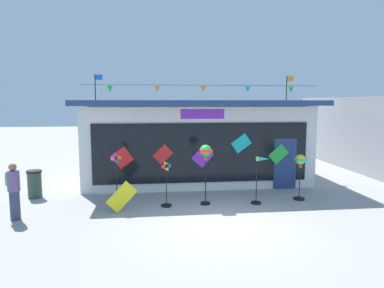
% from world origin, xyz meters
% --- Properties ---
extents(ground_plane, '(80.00, 80.00, 0.00)m').
position_xyz_m(ground_plane, '(0.00, 0.00, 0.00)').
color(ground_plane, '#9E9B99').
extents(kite_shop_building, '(9.57, 6.09, 4.61)m').
position_xyz_m(kite_shop_building, '(0.06, 6.28, 1.76)').
color(kite_shop_building, silver).
rests_on(kite_shop_building, ground_plane).
extents(wind_spinner_far_left, '(0.34, 0.34, 1.81)m').
position_xyz_m(wind_spinner_far_left, '(-3.00, 1.88, 1.01)').
color(wind_spinner_far_left, black).
rests_on(wind_spinner_far_left, ground_plane).
extents(wind_spinner_left, '(0.35, 0.35, 1.52)m').
position_xyz_m(wind_spinner_left, '(-1.40, 1.84, 0.82)').
color(wind_spinner_left, black).
rests_on(wind_spinner_left, ground_plane).
extents(wind_spinner_center_left, '(0.41, 0.41, 2.02)m').
position_xyz_m(wind_spinner_center_left, '(-0.09, 1.96, 1.67)').
color(wind_spinner_center_left, black).
rests_on(wind_spinner_center_left, ground_plane).
extents(wind_spinner_center_right, '(0.60, 0.35, 1.62)m').
position_xyz_m(wind_spinner_center_right, '(1.75, 1.82, 0.98)').
color(wind_spinner_center_right, black).
rests_on(wind_spinner_center_right, ground_plane).
extents(wind_spinner_right, '(0.39, 0.39, 1.61)m').
position_xyz_m(wind_spinner_right, '(3.29, 2.13, 1.22)').
color(wind_spinner_right, black).
rests_on(wind_spinner_right, ground_plane).
extents(person_near_camera, '(0.45, 0.47, 1.68)m').
position_xyz_m(person_near_camera, '(-5.86, 1.10, 0.89)').
color(person_near_camera, '#333D56').
rests_on(person_near_camera, ground_plane).
extents(trash_bin, '(0.52, 0.52, 1.00)m').
position_xyz_m(trash_bin, '(-6.06, 3.44, 0.51)').
color(trash_bin, '#2D4238').
rests_on(trash_bin, ground_plane).
extents(display_kite_on_ground, '(0.97, 0.31, 0.97)m').
position_xyz_m(display_kite_on_ground, '(-2.81, 1.46, 0.48)').
color(display_kite_on_ground, yellow).
rests_on(display_kite_on_ground, ground_plane).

